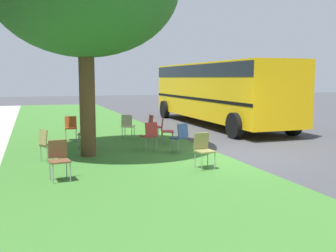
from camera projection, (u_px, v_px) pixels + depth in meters
The scene contains 13 objects.
ground at pixel (233, 156), 11.25m from camera, with size 80.00×80.00×0.00m, color #424247.
grass_verge at pixel (123, 164), 10.21m from camera, with size 48.00×6.00×0.01m, color #3D752D.
chair_0 at pixel (59, 157), 8.48m from camera, with size 0.48×0.47×0.88m.
chair_1 at pixel (47, 143), 10.32m from camera, with size 0.55×0.55×0.88m.
chair_2 at pixel (203, 148), 9.61m from camera, with size 0.46×0.46×0.88m.
chair_3 at pixel (180, 136), 11.63m from camera, with size 0.56×0.55×0.88m.
chair_4 at pixel (128, 124), 14.42m from camera, with size 0.57×0.57×0.88m.
chair_5 at pixel (154, 125), 14.30m from camera, with size 0.43×0.44×0.88m.
chair_6 at pixel (71, 126), 13.91m from camera, with size 0.46×0.45×0.88m.
chair_7 at pixel (87, 131), 12.53m from camera, with size 0.49×0.49×0.88m.
chair_8 at pixel (165, 129), 13.13m from camera, with size 0.52×0.52×0.88m.
chair_9 at pixel (150, 134), 12.00m from camera, with size 0.49×0.48×0.88m.
school_bus at pixel (218, 88), 18.41m from camera, with size 10.40×2.80×2.88m.
Camera 1 is at (-9.84, 5.39, 2.21)m, focal length 42.14 mm.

